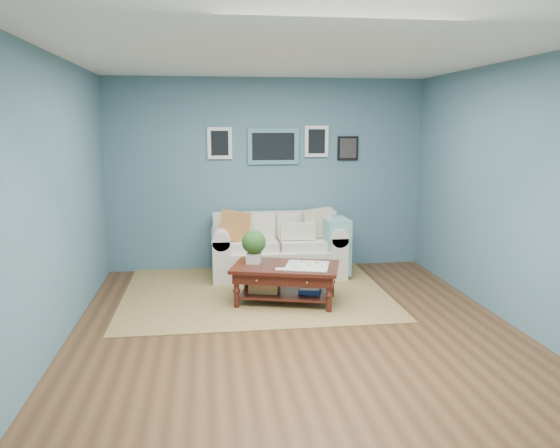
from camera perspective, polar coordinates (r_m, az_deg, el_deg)
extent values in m
plane|color=brown|center=(5.67, 1.60, -10.85)|extent=(5.00, 5.00, 0.00)
plane|color=white|center=(5.33, 1.76, 17.33)|extent=(5.00, 5.00, 0.00)
cube|color=slate|center=(7.80, -1.30, 5.17)|extent=(4.50, 0.02, 2.70)
cube|color=slate|center=(2.94, 9.59, -3.55)|extent=(4.50, 0.02, 2.70)
cube|color=slate|center=(5.45, -22.39, 2.18)|extent=(0.02, 5.00, 2.70)
cube|color=slate|center=(6.12, 22.99, 2.94)|extent=(0.02, 5.00, 2.70)
cube|color=slate|center=(7.76, -0.71, 8.11)|extent=(0.72, 0.03, 0.50)
cube|color=black|center=(7.74, -0.70, 8.10)|extent=(0.60, 0.01, 0.38)
cube|color=white|center=(7.70, -6.32, 8.40)|extent=(0.34, 0.03, 0.44)
cube|color=white|center=(7.86, 3.83, 8.62)|extent=(0.34, 0.03, 0.44)
cube|color=black|center=(7.96, 7.10, 7.87)|extent=(0.30, 0.03, 0.34)
cube|color=brown|center=(6.81, -2.60, -7.16)|extent=(3.20, 2.56, 0.01)
cube|color=white|center=(7.50, -0.24, -3.97)|extent=(1.33, 0.82, 0.39)
cube|color=white|center=(7.72, -0.54, -0.36)|extent=(1.74, 0.21, 0.45)
cube|color=white|center=(7.42, -6.21, -3.45)|extent=(0.22, 0.82, 0.58)
cube|color=white|center=(7.62, 5.58, -3.08)|extent=(0.22, 0.82, 0.58)
cylinder|color=white|center=(7.36, -6.25, -1.25)|extent=(0.24, 0.82, 0.24)
cylinder|color=white|center=(7.56, 5.61, -0.94)|extent=(0.24, 0.82, 0.24)
cube|color=white|center=(7.35, -2.94, -2.22)|extent=(0.67, 0.52, 0.12)
cube|color=white|center=(7.44, 2.54, -2.07)|extent=(0.67, 0.52, 0.12)
cube|color=white|center=(7.56, -3.12, -0.10)|extent=(0.67, 0.11, 0.34)
cube|color=white|center=(7.65, 2.20, 0.03)|extent=(0.67, 0.11, 0.34)
cube|color=#D66A39|center=(7.30, -4.72, -0.21)|extent=(0.45, 0.16, 0.44)
cube|color=beige|center=(7.50, 4.00, 0.10)|extent=(0.44, 0.17, 0.43)
cube|color=beige|center=(7.36, 1.88, -0.76)|extent=(0.47, 0.11, 0.22)
cube|color=#77B6B4|center=(7.48, 5.79, -2.23)|extent=(0.32, 0.52, 0.75)
cube|color=black|center=(6.32, 0.59, -4.51)|extent=(1.35, 1.01, 0.04)
cube|color=black|center=(6.34, 0.59, -5.22)|extent=(1.25, 0.91, 0.12)
cube|color=black|center=(6.41, 0.58, -7.27)|extent=(1.13, 0.78, 0.03)
sphere|color=gold|center=(6.08, -2.47, -5.91)|extent=(0.03, 0.03, 0.03)
sphere|color=gold|center=(6.00, 2.84, -6.13)|extent=(0.03, 0.03, 0.03)
cylinder|color=black|center=(6.21, -4.57, -6.97)|extent=(0.06, 0.06, 0.41)
cylinder|color=black|center=(6.07, 5.15, -7.39)|extent=(0.06, 0.06, 0.41)
cylinder|color=black|center=(6.72, -3.53, -5.62)|extent=(0.06, 0.06, 0.41)
cylinder|color=black|center=(6.59, 5.43, -5.97)|extent=(0.06, 0.06, 0.41)
cube|color=beige|center=(6.41, -2.74, -3.58)|extent=(0.20, 0.20, 0.12)
sphere|color=#2F541D|center=(6.36, -2.75, -1.91)|extent=(0.28, 0.28, 0.28)
cube|color=white|center=(6.28, 2.86, -4.38)|extent=(0.60, 0.60, 0.01)
cube|color=#B5844B|center=(6.41, -1.65, -6.21)|extent=(0.39, 0.33, 0.20)
cube|color=navy|center=(6.37, 3.13, -6.73)|extent=(0.28, 0.24, 0.11)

